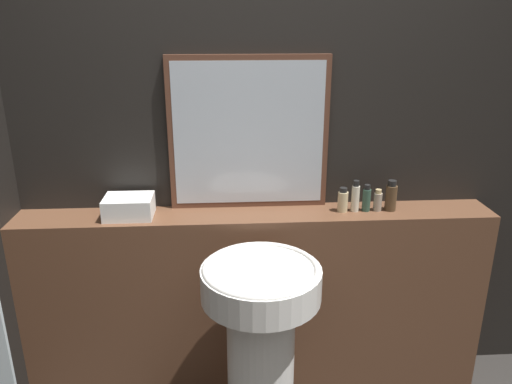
% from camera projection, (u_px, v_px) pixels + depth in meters
% --- Properties ---
extents(wall_back, '(8.00, 0.06, 2.50)m').
position_uv_depth(wall_back, '(254.00, 141.00, 2.34)').
color(wall_back, black).
rests_on(wall_back, ground_plane).
extents(vanity_counter, '(2.21, 0.24, 0.94)m').
position_uv_depth(vanity_counter, '(256.00, 302.00, 2.46)').
color(vanity_counter, brown).
rests_on(vanity_counter, ground_plane).
extents(pedestal_sink, '(0.47, 0.47, 0.90)m').
position_uv_depth(pedestal_sink, '(261.00, 343.00, 2.04)').
color(pedestal_sink, white).
rests_on(pedestal_sink, ground_plane).
extents(mirror, '(0.73, 0.03, 0.71)m').
position_uv_depth(mirror, '(249.00, 134.00, 2.28)').
color(mirror, '#563323').
rests_on(mirror, vanity_counter).
extents(towel_stack, '(0.22, 0.17, 0.09)m').
position_uv_depth(towel_stack, '(129.00, 207.00, 2.26)').
color(towel_stack, white).
rests_on(towel_stack, vanity_counter).
extents(shampoo_bottle, '(0.05, 0.05, 0.12)m').
position_uv_depth(shampoo_bottle, '(343.00, 201.00, 2.31)').
color(shampoo_bottle, '#C6B284').
rests_on(shampoo_bottle, vanity_counter).
extents(conditioner_bottle, '(0.04, 0.04, 0.15)m').
position_uv_depth(conditioner_bottle, '(355.00, 197.00, 2.31)').
color(conditioner_bottle, beige).
rests_on(conditioner_bottle, vanity_counter).
extents(lotion_bottle, '(0.04, 0.04, 0.13)m').
position_uv_depth(lotion_bottle, '(366.00, 199.00, 2.32)').
color(lotion_bottle, '#2D4C3D').
rests_on(lotion_bottle, vanity_counter).
extents(body_wash_bottle, '(0.04, 0.04, 0.10)m').
position_uv_depth(body_wash_bottle, '(378.00, 201.00, 2.32)').
color(body_wash_bottle, gray).
rests_on(body_wash_bottle, vanity_counter).
extents(hand_soap_bottle, '(0.05, 0.05, 0.15)m').
position_uv_depth(hand_soap_bottle, '(391.00, 197.00, 2.32)').
color(hand_soap_bottle, '#4C3823').
rests_on(hand_soap_bottle, vanity_counter).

